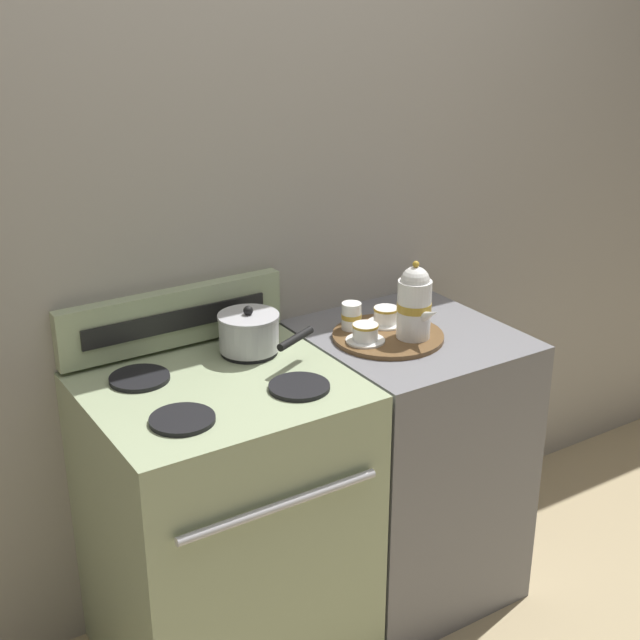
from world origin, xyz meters
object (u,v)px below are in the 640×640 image
(creamer_jug, at_px, (351,316))
(teacup_left, at_px, (386,316))
(stove, at_px, (225,525))
(teapot, at_px, (415,302))
(saucepan, at_px, (250,332))
(teacup_right, at_px, (366,333))
(serving_tray, at_px, (388,336))

(creamer_jug, bearing_deg, teacup_left, -13.73)
(stove, xyz_separation_m, teapot, (0.61, -0.05, 0.57))
(creamer_jug, bearing_deg, teapot, -52.10)
(stove, xyz_separation_m, creamer_jug, (0.50, 0.10, 0.50))
(saucepan, xyz_separation_m, teapot, (0.45, -0.18, 0.06))
(stove, bearing_deg, teacup_right, -0.13)
(serving_tray, relative_size, teacup_right, 2.89)
(teapot, bearing_deg, stove, 175.44)
(teapot, xyz_separation_m, teacup_left, (-0.01, 0.12, -0.08))
(creamer_jug, bearing_deg, stove, -168.34)
(teapot, xyz_separation_m, creamer_jug, (-0.12, 0.15, -0.07))
(teapot, distance_m, teacup_left, 0.15)
(serving_tray, xyz_separation_m, teacup_left, (0.04, 0.07, 0.03))
(serving_tray, height_order, teacup_left, teacup_left)
(saucepan, distance_m, creamer_jug, 0.33)
(serving_tray, bearing_deg, stove, -179.03)
(saucepan, distance_m, teapot, 0.49)
(saucepan, xyz_separation_m, teacup_left, (0.44, -0.06, -0.03))
(teapot, bearing_deg, saucepan, 157.65)
(teacup_right, xyz_separation_m, creamer_jug, (0.02, 0.10, 0.01))
(teapot, height_order, creamer_jug, teapot)
(stove, relative_size, teacup_left, 7.88)
(teacup_right, bearing_deg, teapot, -19.11)
(stove, bearing_deg, saucepan, 38.56)
(teacup_right, bearing_deg, saucepan, 156.23)
(teacup_left, relative_size, teacup_right, 1.00)
(stove, distance_m, serving_tray, 0.72)
(creamer_jug, bearing_deg, saucepan, 174.45)
(serving_tray, relative_size, creamer_jug, 4.06)
(saucepan, relative_size, teapot, 1.17)
(serving_tray, distance_m, teacup_left, 0.08)
(creamer_jug, bearing_deg, serving_tray, -53.39)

